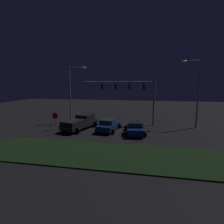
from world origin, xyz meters
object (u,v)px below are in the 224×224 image
Objects in this scene: street_lamp_right at (195,86)px; stop_sign at (55,118)px; street_lamp_left at (73,88)px; traffic_signal_gantry at (130,90)px; pickup_truck at (81,122)px; car_sedan_far at (135,128)px; car_sedan at (109,125)px.

street_lamp_right is 18.47m from stop_sign.
street_lamp_left is 16.91m from street_lamp_right.
traffic_signal_gantry reaches higher than stop_sign.
stop_sign is (-8.98, -4.95, -3.47)m from traffic_signal_gantry.
stop_sign is (-0.57, -4.68, -3.70)m from street_lamp_left.
pickup_truck is 7.13m from car_sedan_far.
pickup_truck is 3.20m from stop_sign.
car_sedan is 6.30m from traffic_signal_gantry.
pickup_truck is 2.58× the size of stop_sign.
pickup_truck is at bearing -146.79° from traffic_signal_gantry.
street_lamp_left is at bearing 49.69° from pickup_truck.
car_sedan_far is 0.44× the size of traffic_signal_gantry.
street_lamp_right reaches higher than car_sedan.
street_lamp_right is (7.43, 4.30, 4.80)m from car_sedan_far.
car_sedan is 6.84m from stop_sign.
street_lamp_left is (-2.41, 3.66, 4.26)m from pickup_truck.
street_lamp_right is at bearing -60.32° from pickup_truck.
pickup_truck is 6.11m from street_lamp_left.
car_sedan_far is 11.43m from street_lamp_left.
car_sedan_far is 10.08m from stop_sign.
pickup_truck is 0.69× the size of street_lamp_left.
pickup_truck is at bearing 76.08° from car_sedan_far.
street_lamp_left is (-6.16, 3.75, 4.52)m from car_sedan.
street_lamp_right is 4.00× the size of stop_sign.
car_sedan and car_sedan_far have the same top height.
traffic_signal_gantry is 10.83m from stop_sign.
stop_sign is (-2.98, -1.02, 0.56)m from pickup_truck.
traffic_signal_gantry is at bearing -40.47° from pickup_truck.
traffic_signal_gantry is 4.63× the size of stop_sign.
car_sedan is 0.55× the size of street_lamp_left.
traffic_signal_gantry is at bearing 1.83° from street_lamp_left.
street_lamp_right reaches higher than street_lamp_left.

